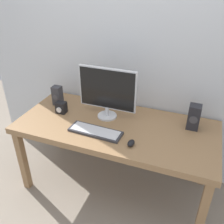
# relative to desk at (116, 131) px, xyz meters

# --- Properties ---
(ground_plane) EXTENTS (6.00, 6.00, 0.00)m
(ground_plane) POSITION_rel_desk_xyz_m (0.00, 0.00, -0.65)
(ground_plane) COLOR gray
(wall_back) EXTENTS (3.23, 0.04, 3.00)m
(wall_back) POSITION_rel_desk_xyz_m (0.00, 0.43, 0.85)
(wall_back) COLOR silver
(wall_back) RESTS_ON ground_plane
(desk) EXTENTS (1.72, 0.78, 0.72)m
(desk) POSITION_rel_desk_xyz_m (0.00, 0.00, 0.00)
(desk) COLOR #936D47
(desk) RESTS_ON ground_plane
(monitor) EXTENTS (0.52, 0.18, 0.46)m
(monitor) POSITION_rel_desk_xyz_m (-0.12, 0.11, 0.32)
(monitor) COLOR silver
(monitor) RESTS_ON desk
(keyboard_primary) EXTENTS (0.45, 0.17, 0.02)m
(keyboard_primary) POSITION_rel_desk_xyz_m (-0.12, -0.17, 0.08)
(keyboard_primary) COLOR #333338
(keyboard_primary) RESTS_ON desk
(mouse) EXTENTS (0.06, 0.09, 0.04)m
(mouse) POSITION_rel_desk_xyz_m (0.21, -0.23, 0.09)
(mouse) COLOR black
(mouse) RESTS_ON desk
(speaker_right) EXTENTS (0.10, 0.10, 0.22)m
(speaker_right) POSITION_rel_desk_xyz_m (0.62, 0.18, 0.18)
(speaker_right) COLOR #232328
(speaker_right) RESTS_ON desk
(speaker_left) EXTENTS (0.09, 0.08, 0.19)m
(speaker_left) POSITION_rel_desk_xyz_m (-0.66, 0.14, 0.17)
(speaker_left) COLOR #333338
(speaker_left) RESTS_ON desk
(audio_controller) EXTENTS (0.09, 0.09, 0.11)m
(audio_controller) POSITION_rel_desk_xyz_m (-0.55, 0.02, 0.12)
(audio_controller) COLOR black
(audio_controller) RESTS_ON desk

